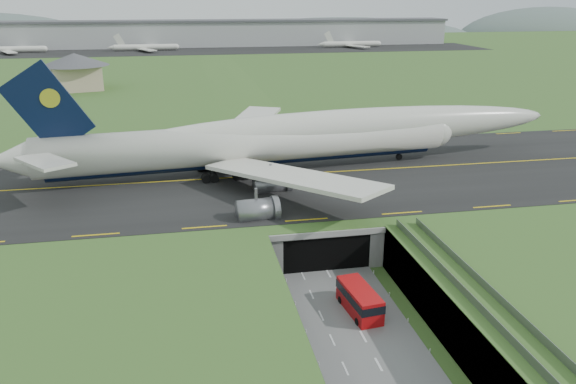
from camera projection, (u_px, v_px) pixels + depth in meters
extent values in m
plane|color=#3A6026|center=(343.00, 301.00, 68.89)|extent=(900.00, 900.00, 0.00)
cube|color=gray|center=(344.00, 280.00, 67.90)|extent=(800.00, 800.00, 6.00)
cube|color=slate|center=(362.00, 335.00, 61.91)|extent=(12.00, 75.00, 0.20)
cube|color=black|center=(292.00, 175.00, 97.48)|extent=(800.00, 44.00, 0.18)
cube|color=gray|center=(309.00, 206.00, 84.69)|extent=(16.00, 22.00, 1.00)
cube|color=gray|center=(264.00, 224.00, 84.29)|extent=(2.00, 22.00, 6.00)
cube|color=gray|center=(353.00, 218.00, 86.75)|extent=(2.00, 22.00, 6.00)
cube|color=black|center=(317.00, 237.00, 81.05)|extent=(12.00, 12.00, 5.00)
cube|color=#A8A8A3|center=(328.00, 234.00, 74.41)|extent=(17.00, 0.50, 0.80)
cube|color=#A8A8A3|center=(515.00, 336.00, 51.75)|extent=(3.00, 53.00, 0.50)
cube|color=gray|center=(502.00, 331.00, 51.26)|extent=(0.06, 53.00, 1.00)
cube|color=gray|center=(530.00, 328.00, 51.75)|extent=(0.06, 53.00, 1.00)
cylinder|color=#A8A8A3|center=(497.00, 348.00, 55.06)|extent=(0.90, 0.90, 5.60)
cylinder|color=#A8A8A3|center=(443.00, 289.00, 66.19)|extent=(0.90, 0.90, 5.60)
cylinder|color=silver|center=(252.00, 143.00, 96.81)|extent=(71.20, 13.45, 6.67)
sphere|color=silver|center=(434.00, 130.00, 106.16)|extent=(7.14, 7.14, 6.54)
cone|color=silver|center=(8.00, 161.00, 86.64)|extent=(7.87, 7.01, 6.34)
ellipsoid|color=silver|center=(355.00, 128.00, 101.36)|extent=(80.20, 13.79, 7.01)
ellipsoid|color=black|center=(430.00, 126.00, 105.61)|extent=(4.93, 3.35, 2.34)
cylinder|color=black|center=(252.00, 158.00, 97.67)|extent=(67.30, 9.25, 2.80)
cube|color=silver|center=(244.00, 128.00, 112.82)|extent=(19.59, 31.45, 2.81)
cube|color=silver|center=(55.00, 137.00, 94.85)|extent=(8.72, 12.40, 1.07)
cube|color=silver|center=(291.00, 176.00, 82.59)|extent=(24.09, 29.67, 2.81)
cube|color=silver|center=(44.00, 161.00, 80.69)|extent=(10.25, 12.16, 1.07)
cube|color=black|center=(48.00, 108.00, 85.84)|extent=(13.26, 1.90, 14.75)
cylinder|color=yellow|center=(50.00, 98.00, 85.46)|extent=(2.98, 1.01, 2.92)
cylinder|color=slate|center=(245.00, 152.00, 107.40)|extent=(5.73, 3.94, 3.44)
cylinder|color=slate|center=(210.00, 141.00, 116.02)|extent=(5.73, 3.94, 3.44)
cylinder|color=slate|center=(271.00, 184.00, 89.45)|extent=(5.73, 3.94, 3.44)
cylinder|color=slate|center=(256.00, 211.00, 78.24)|extent=(5.73, 3.94, 3.44)
cylinder|color=black|center=(399.00, 157.00, 105.83)|extent=(1.19, 0.63, 1.15)
cube|color=black|center=(226.00, 170.00, 97.06)|extent=(6.93, 7.86, 1.46)
cube|color=#B90C0F|center=(359.00, 300.00, 65.84)|extent=(3.69, 7.84, 3.02)
cube|color=black|center=(360.00, 296.00, 65.64)|extent=(3.77, 7.94, 1.01)
cube|color=black|center=(359.00, 309.00, 66.26)|extent=(3.43, 7.31, 0.50)
cylinder|color=black|center=(358.00, 322.00, 63.58)|extent=(0.46, 0.94, 0.91)
cylinder|color=black|center=(341.00, 300.00, 68.12)|extent=(0.46, 0.94, 0.91)
cylinder|color=black|center=(379.00, 318.00, 64.33)|extent=(0.46, 0.94, 0.91)
cylinder|color=black|center=(360.00, 297.00, 68.86)|extent=(0.46, 0.94, 0.91)
cube|color=#C2A98C|center=(77.00, 78.00, 184.71)|extent=(18.01, 18.01, 7.90)
cone|color=#4C4C51|center=(74.00, 59.00, 182.75)|extent=(26.42, 26.42, 3.95)
cube|color=#B2B2B2|center=(208.00, 34.00, 342.58)|extent=(300.00, 22.00, 15.00)
cube|color=#4C4C51|center=(207.00, 21.00, 340.10)|extent=(302.00, 24.00, 1.20)
cube|color=black|center=(211.00, 51.00, 317.20)|extent=(320.00, 50.00, 0.08)
cylinder|color=silver|center=(11.00, 49.00, 302.40)|extent=(34.00, 3.20, 3.20)
cylinder|color=silver|center=(146.00, 47.00, 314.79)|extent=(34.00, 3.20, 3.20)
cylinder|color=silver|center=(351.00, 44.00, 335.90)|extent=(34.00, 3.20, 3.20)
ellipsoid|color=slate|center=(339.00, 43.00, 489.98)|extent=(260.00, 91.00, 44.00)
ellipsoid|color=slate|center=(545.00, 40.00, 525.09)|extent=(180.00, 63.00, 60.00)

